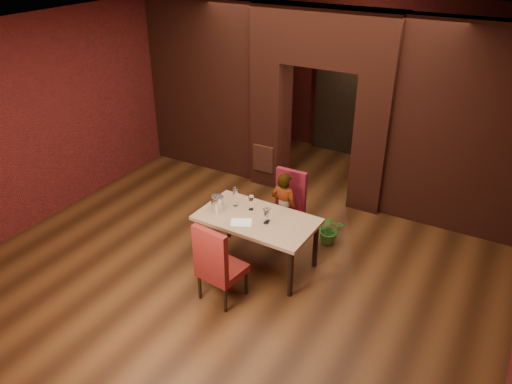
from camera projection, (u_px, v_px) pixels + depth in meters
floor at (263, 245)px, 7.58m from camera, size 8.00×8.00×0.00m
ceiling at (265, 27)px, 6.07m from camera, size 7.00×8.00×0.04m
wall_back at (361, 79)px, 9.88m from camera, size 7.00×0.04×3.20m
wall_front at (8, 330)px, 3.77m from camera, size 7.00×0.04×3.20m
wall_left at (81, 107)px, 8.35m from camera, size 0.04×8.00×3.20m
pillar_left at (271, 122)px, 8.98m from camera, size 0.55×0.55×2.30m
pillar_right at (373, 143)px, 8.15m from camera, size 0.55×0.55×2.30m
lintel at (326, 36)px, 7.81m from camera, size 2.45×0.55×0.90m
wing_wall_left at (205, 87)px, 9.39m from camera, size 2.28×0.35×3.20m
wing_wall_right at (470, 133)px, 7.32m from camera, size 2.28×0.35×3.20m
vent_panel at (263, 159)px, 9.04m from camera, size 0.40×0.03×0.50m
rear_door at (339, 103)px, 10.27m from camera, size 0.90×0.08×2.10m
rear_door_frame at (338, 104)px, 10.24m from camera, size 1.02×0.04×2.22m
dining_table at (257, 241)px, 6.99m from camera, size 1.65×0.95×0.76m
chair_far at (285, 207)px, 7.51m from camera, size 0.49×0.49×1.07m
chair_near at (222, 261)px, 6.28m from camera, size 0.57×0.57×1.12m
person_seated at (284, 208)px, 7.41m from camera, size 0.44×0.31×1.16m
wine_glass_a at (251, 203)px, 6.96m from camera, size 0.09×0.09×0.21m
wine_glass_b at (268, 215)px, 6.69m from camera, size 0.08×0.08×0.20m
wine_glass_c at (266, 216)px, 6.64m from camera, size 0.09×0.09×0.22m
tasting_sheet at (241, 222)px, 6.70m from camera, size 0.34×0.31×0.00m
wine_bucket at (218, 203)px, 6.94m from camera, size 0.18×0.18×0.22m
water_bottle at (235, 196)px, 7.04m from camera, size 0.07×0.07×0.30m
potted_plant at (330, 230)px, 7.53m from camera, size 0.51×0.48×0.46m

